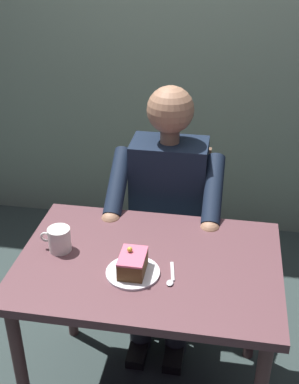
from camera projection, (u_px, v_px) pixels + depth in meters
The scene contains 7 objects.
dining_table at pixel (149, 280), 1.98m from camera, with size 1.02×0.71×0.75m.
chair at pixel (170, 224), 2.64m from camera, with size 0.42×0.42×0.89m.
seated_person at pixel (166, 213), 2.41m from camera, with size 0.53×0.58×1.27m.
dessert_plate at pixel (133, 272), 1.86m from camera, with size 0.20×0.20×0.01m, color white.
cake_slice at pixel (133, 263), 1.84m from camera, with size 0.10×0.13×0.09m.
coffee_cup at pixel (59, 239), 1.97m from camera, with size 0.12×0.09×0.10m.
dessert_spoon at pixel (171, 278), 1.83m from camera, with size 0.03×0.14×0.01m.
Camera 1 is at (-0.27, 1.53, 1.93)m, focal length 46.49 mm.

